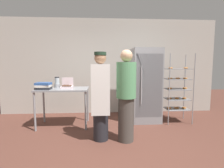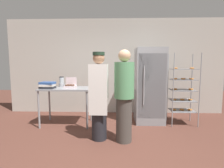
% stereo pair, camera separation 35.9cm
% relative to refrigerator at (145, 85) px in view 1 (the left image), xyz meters
% --- Properties ---
extents(ground_plane, '(14.00, 14.00, 0.00)m').
position_rel_refrigerator_xyz_m(ground_plane, '(-0.88, -1.56, -0.93)').
color(ground_plane, brown).
extents(back_wall, '(6.40, 0.12, 2.78)m').
position_rel_refrigerator_xyz_m(back_wall, '(-0.88, 0.88, 0.47)').
color(back_wall, '#B7B2A8').
rests_on(back_wall, ground_plane).
extents(refrigerator, '(0.70, 0.76, 1.85)m').
position_rel_refrigerator_xyz_m(refrigerator, '(0.00, 0.00, 0.00)').
color(refrigerator, gray).
rests_on(refrigerator, ground_plane).
extents(baking_rack, '(0.62, 0.48, 1.71)m').
position_rel_refrigerator_xyz_m(baking_rack, '(0.78, -0.16, -0.09)').
color(baking_rack, '#93969B').
rests_on(baking_rack, ground_plane).
extents(prep_counter, '(1.17, 0.70, 0.89)m').
position_rel_refrigerator_xyz_m(prep_counter, '(-2.03, -0.28, -0.13)').
color(prep_counter, gray).
rests_on(prep_counter, ground_plane).
extents(donut_box, '(0.27, 0.21, 0.25)m').
position_rel_refrigerator_xyz_m(donut_box, '(-1.93, -0.28, 0.02)').
color(donut_box, silver).
rests_on(donut_box, prep_counter).
extents(blender_pitcher, '(0.14, 0.14, 0.25)m').
position_rel_refrigerator_xyz_m(blender_pitcher, '(-2.21, -0.06, 0.08)').
color(blender_pitcher, '#99999E').
rests_on(blender_pitcher, prep_counter).
extents(binder_stack, '(0.33, 0.27, 0.15)m').
position_rel_refrigerator_xyz_m(binder_stack, '(-2.42, -0.43, 0.05)').
color(binder_stack, '#232328').
rests_on(binder_stack, prep_counter).
extents(person_baker, '(0.35, 0.37, 1.68)m').
position_rel_refrigerator_xyz_m(person_baker, '(-1.15, -1.13, -0.05)').
color(person_baker, '#232328').
rests_on(person_baker, ground_plane).
extents(person_customer, '(0.36, 0.36, 1.72)m').
position_rel_refrigerator_xyz_m(person_customer, '(-0.67, -1.21, -0.05)').
color(person_customer, '#47423D').
rests_on(person_customer, ground_plane).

